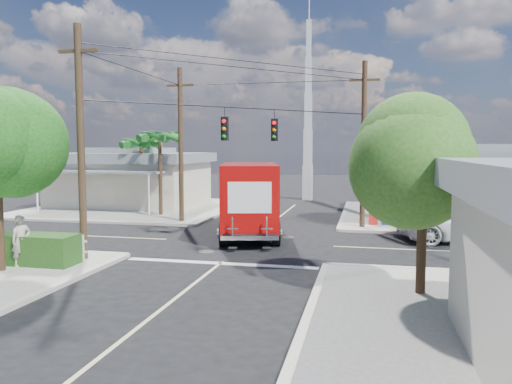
% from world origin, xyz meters
% --- Properties ---
extents(ground, '(120.00, 120.00, 0.00)m').
position_xyz_m(ground, '(0.00, 0.00, 0.00)').
color(ground, black).
rests_on(ground, ground).
extents(sidewalk_ne, '(14.12, 14.12, 0.14)m').
position_xyz_m(sidewalk_ne, '(10.88, 10.88, 0.07)').
color(sidewalk_ne, gray).
rests_on(sidewalk_ne, ground).
extents(sidewalk_nw, '(14.12, 14.12, 0.14)m').
position_xyz_m(sidewalk_nw, '(-10.88, 10.88, 0.07)').
color(sidewalk_nw, gray).
rests_on(sidewalk_nw, ground).
extents(road_markings, '(32.00, 32.00, 0.01)m').
position_xyz_m(road_markings, '(0.00, -1.47, 0.01)').
color(road_markings, beige).
rests_on(road_markings, ground).
extents(building_ne, '(11.80, 10.20, 4.50)m').
position_xyz_m(building_ne, '(12.50, 11.97, 2.32)').
color(building_ne, beige).
rests_on(building_ne, sidewalk_ne).
extents(building_nw, '(10.80, 10.20, 4.30)m').
position_xyz_m(building_nw, '(-12.00, 12.46, 2.22)').
color(building_nw, beige).
rests_on(building_nw, sidewalk_nw).
extents(radio_tower, '(0.80, 0.80, 17.00)m').
position_xyz_m(radio_tower, '(0.50, 20.00, 5.64)').
color(radio_tower, silver).
rests_on(radio_tower, ground).
extents(tree_ne_front, '(4.21, 4.14, 6.66)m').
position_xyz_m(tree_ne_front, '(7.21, 6.76, 4.77)').
color(tree_ne_front, '#422D1C').
rests_on(tree_ne_front, sidewalk_ne).
extents(tree_ne_back, '(3.77, 3.66, 5.82)m').
position_xyz_m(tree_ne_back, '(9.81, 8.96, 4.19)').
color(tree_ne_back, '#422D1C').
rests_on(tree_ne_back, sidewalk_ne).
extents(tree_se, '(3.67, 3.54, 5.62)m').
position_xyz_m(tree_se, '(7.01, -7.24, 4.04)').
color(tree_se, '#422D1C').
rests_on(tree_se, sidewalk_se).
extents(palm_nw_front, '(3.01, 3.08, 5.59)m').
position_xyz_m(palm_nw_front, '(-7.50, 7.50, 5.04)').
color(palm_nw_front, '#422D1C').
rests_on(palm_nw_front, sidewalk_nw).
extents(palm_nw_back, '(3.01, 3.08, 5.19)m').
position_xyz_m(palm_nw_back, '(-9.50, 9.00, 4.67)').
color(palm_nw_back, '#422D1C').
rests_on(palm_nw_back, sidewalk_nw).
extents(utility_poles, '(12.00, 10.68, 9.00)m').
position_xyz_m(utility_poles, '(-1.58, 1.60, 4.67)').
color(utility_poles, '#473321').
rests_on(utility_poles, ground).
extents(picket_fence, '(5.94, 0.06, 1.00)m').
position_xyz_m(picket_fence, '(-7.80, -5.60, 0.68)').
color(picket_fence, silver).
rests_on(picket_fence, sidewalk_sw).
extents(vending_boxes, '(1.90, 0.50, 1.10)m').
position_xyz_m(vending_boxes, '(6.50, 6.20, 0.69)').
color(vending_boxes, red).
rests_on(vending_boxes, sidewalk_ne).
extents(delivery_truck, '(4.31, 8.72, 3.63)m').
position_xyz_m(delivery_truck, '(-0.33, 2.04, 1.84)').
color(delivery_truck, black).
rests_on(delivery_truck, ground).
extents(parked_car, '(6.71, 4.39, 1.72)m').
position_xyz_m(parked_car, '(9.97, 2.70, 0.86)').
color(parked_car, silver).
rests_on(parked_car, ground).
extents(pedestrian, '(0.75, 0.82, 1.88)m').
position_xyz_m(pedestrian, '(-6.67, -6.87, 1.08)').
color(pedestrian, '#B8AD9C').
rests_on(pedestrian, sidewalk_sw).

